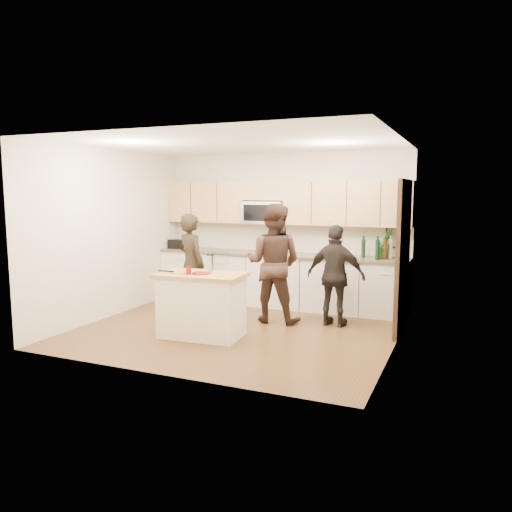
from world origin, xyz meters
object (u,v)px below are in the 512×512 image
at_px(toaster, 178,244).
at_px(woman_right, 336,276).
at_px(woman_center, 273,263).
at_px(woman_left, 192,265).
at_px(island, 202,305).

bearing_deg(toaster, woman_right, -15.22).
relative_size(woman_center, woman_right, 1.20).
height_order(toaster, woman_left, woman_left).
relative_size(island, woman_center, 0.67).
height_order(woman_left, woman_right, woman_left).
xyz_separation_m(toaster, woman_right, (3.32, -0.90, -0.26)).
bearing_deg(woman_center, woman_right, -174.91).
bearing_deg(toaster, island, -51.57).
bearing_deg(woman_center, woman_left, 2.62).
bearing_deg(woman_right, woman_left, 12.07).
height_order(woman_center, woman_right, woman_center).
bearing_deg(toaster, woman_left, -49.84).
relative_size(woman_left, woman_right, 1.08).
distance_m(island, woman_center, 1.40).
height_order(woman_left, woman_center, woman_center).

